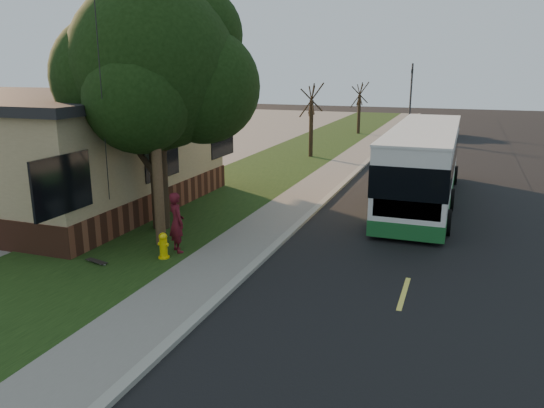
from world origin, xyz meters
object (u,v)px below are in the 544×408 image
at_px(fire_hydrant, 163,246).
at_px(dumpster, 75,205).
at_px(skateboard_main, 166,223).
at_px(utility_pole, 153,90).
at_px(traffic_signal, 411,92).
at_px(skateboard_spare, 96,261).
at_px(transit_bus, 423,163).
at_px(leafy_tree, 157,70).
at_px(bare_tree_far, 359,109).
at_px(distant_car, 439,126).
at_px(skateboarder, 177,222).
at_px(bare_tree_near, 311,121).

xyz_separation_m(fire_hydrant, dumpster, (-4.83, 2.17, 0.18)).
bearing_deg(skateboard_main, utility_pole, -62.62).
xyz_separation_m(traffic_signal, skateboard_spare, (-4.61, -35.00, -3.04)).
bearing_deg(utility_pole, transit_bus, 49.84).
height_order(leafy_tree, bare_tree_far, leafy_tree).
relative_size(utility_pole, distant_car, 1.95).
distance_m(fire_hydrant, skateboarder, 0.80).
height_order(utility_pole, skateboard_main, utility_pole).
bearing_deg(fire_hydrant, skateboard_main, 120.35).
bearing_deg(bare_tree_far, dumpster, -99.04).
xyz_separation_m(bare_tree_near, bare_tree_far, (0.50, 12.00, -0.15)).
bearing_deg(transit_bus, bare_tree_far, 107.55).
relative_size(skateboard_main, skateboard_spare, 0.97).
bearing_deg(traffic_signal, bare_tree_near, -104.04).
bearing_deg(skateboard_main, distant_car, 75.20).
bearing_deg(dumpster, fire_hydrant, -24.21).
distance_m(traffic_signal, transit_bus, 25.07).
height_order(utility_pole, traffic_signal, utility_pole).
bearing_deg(utility_pole, dumpster, 164.06).
xyz_separation_m(traffic_signal, skateboard_main, (-4.75, -31.18, -3.04)).
height_order(traffic_signal, transit_bus, traffic_signal).
xyz_separation_m(leafy_tree, traffic_signal, (4.67, 31.35, -2.00)).
bearing_deg(dumpster, traffic_signal, 76.01).
distance_m(fire_hydrant, skateboard_spare, 1.84).
bearing_deg(transit_bus, utility_pole, -130.16).
xyz_separation_m(utility_pole, distant_car, (6.42, 29.70, -3.84)).
bearing_deg(dumpster, leafy_tree, 8.34).
distance_m(leafy_tree, skateboard_main, 5.05).
bearing_deg(fire_hydrant, traffic_signal, 84.79).
bearing_deg(distant_car, utility_pole, -99.03).
distance_m(bare_tree_near, skateboarder, 17.46).
bearing_deg(bare_tree_near, distant_car, 62.48).
bearing_deg(utility_pole, distant_car, 77.80).
distance_m(bare_tree_far, skateboard_spare, 31.07).
distance_m(utility_pole, distant_car, 30.63).
xyz_separation_m(traffic_signal, distant_car, (2.62, -3.30, -2.37)).
height_order(fire_hydrant, leafy_tree, leafy_tree).
xyz_separation_m(fire_hydrant, transit_bus, (6.19, 9.17, 1.17)).
xyz_separation_m(skateboard_main, dumpster, (-3.18, -0.65, 0.49)).
bearing_deg(dumpster, utility_pole, -15.94).
bearing_deg(fire_hydrant, bare_tree_far, 90.76).
relative_size(traffic_signal, skateboard_spare, 7.38).
bearing_deg(utility_pole, skateboarder, -25.59).
xyz_separation_m(fire_hydrant, skateboarder, (0.10, 0.61, 0.52)).
distance_m(skateboarder, dumpster, 5.18).
distance_m(skateboarder, skateboard_main, 2.94).
bearing_deg(traffic_signal, skateboard_main, -98.66).
xyz_separation_m(bare_tree_near, skateboarder, (1.00, -17.39, -1.20)).
bearing_deg(skateboard_main, leafy_tree, -64.84).
bearing_deg(bare_tree_far, skateboard_main, -92.63).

